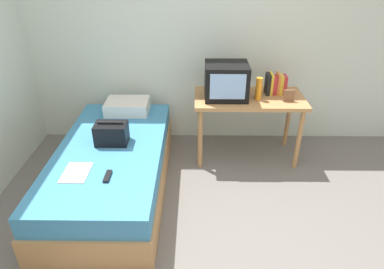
# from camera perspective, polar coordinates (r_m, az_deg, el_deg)

# --- Properties ---
(ground_plane) EXTENTS (8.00, 8.00, 0.00)m
(ground_plane) POSITION_cam_1_polar(r_m,az_deg,el_deg) (2.82, 1.25, -20.01)
(ground_plane) COLOR slate
(wall_back) EXTENTS (5.20, 0.10, 2.60)m
(wall_back) POSITION_cam_1_polar(r_m,az_deg,el_deg) (3.93, 1.26, 17.00)
(wall_back) COLOR silver
(wall_back) RESTS_ON ground
(bed) EXTENTS (1.00, 2.00, 0.49)m
(bed) POSITION_cam_1_polar(r_m,az_deg,el_deg) (3.39, -13.21, -5.61)
(bed) COLOR #B27F4C
(bed) RESTS_ON ground
(desk) EXTENTS (1.16, 0.60, 0.73)m
(desk) POSITION_cam_1_polar(r_m,az_deg,el_deg) (3.70, 9.52, 4.99)
(desk) COLOR #B27F4C
(desk) RESTS_ON ground
(tv) EXTENTS (0.44, 0.39, 0.36)m
(tv) POSITION_cam_1_polar(r_m,az_deg,el_deg) (3.55, 5.79, 8.97)
(tv) COLOR black
(tv) RESTS_ON desk
(water_bottle) EXTENTS (0.07, 0.07, 0.24)m
(water_bottle) POSITION_cam_1_polar(r_m,az_deg,el_deg) (3.57, 11.18, 7.57)
(water_bottle) COLOR orange
(water_bottle) RESTS_ON desk
(book_row) EXTENTS (0.21, 0.16, 0.22)m
(book_row) POSITION_cam_1_polar(r_m,az_deg,el_deg) (3.77, 13.87, 8.26)
(book_row) COLOR black
(book_row) RESTS_ON desk
(picture_frame) EXTENTS (0.11, 0.02, 0.12)m
(picture_frame) POSITION_cam_1_polar(r_m,az_deg,el_deg) (3.61, 16.01, 6.31)
(picture_frame) COLOR brown
(picture_frame) RESTS_ON desk
(pillow) EXTENTS (0.47, 0.35, 0.14)m
(pillow) POSITION_cam_1_polar(r_m,az_deg,el_deg) (3.88, -10.82, 4.69)
(pillow) COLOR silver
(pillow) RESTS_ON bed
(handbag) EXTENTS (0.30, 0.20, 0.22)m
(handbag) POSITION_cam_1_polar(r_m,az_deg,el_deg) (3.27, -13.42, 0.19)
(handbag) COLOR black
(handbag) RESTS_ON bed
(magazine) EXTENTS (0.21, 0.29, 0.01)m
(magazine) POSITION_cam_1_polar(r_m,az_deg,el_deg) (2.98, -18.93, -6.09)
(magazine) COLOR white
(magazine) RESTS_ON bed
(remote_dark) EXTENTS (0.04, 0.16, 0.02)m
(remote_dark) POSITION_cam_1_polar(r_m,az_deg,el_deg) (2.85, -14.04, -6.85)
(remote_dark) COLOR black
(remote_dark) RESTS_ON bed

